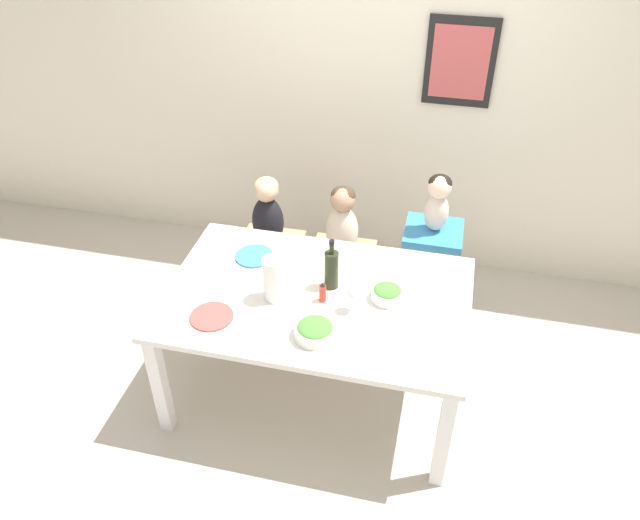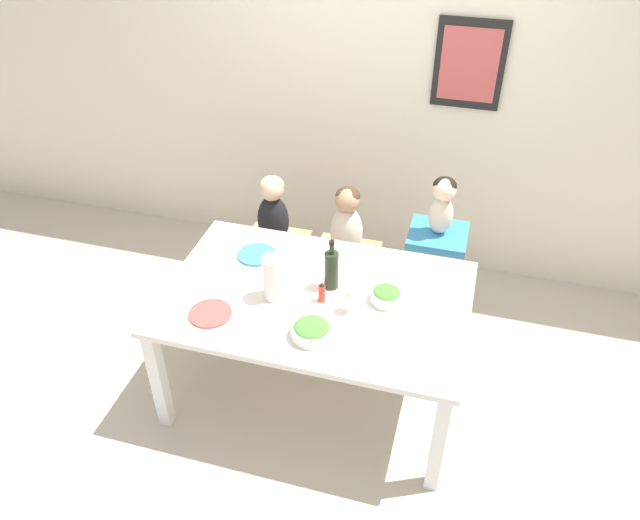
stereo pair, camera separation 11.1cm
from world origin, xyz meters
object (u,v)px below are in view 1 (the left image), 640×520
dinner_plate_front_left (212,317)px  chair_right_highchair (431,251)px  salad_bowl_small (387,293)px  wine_glass_near (353,294)px  person_baby_right (438,199)px  wine_bottle (331,269)px  paper_towel_roll (274,279)px  chair_far_left (270,252)px  chair_far_center (341,262)px  dinner_plate_back_left (254,256)px  person_child_center (342,220)px  salad_bowl_large (315,330)px  person_child_left (267,211)px

dinner_plate_front_left → chair_right_highchair: bearing=45.7°
salad_bowl_small → wine_glass_near: bearing=-141.0°
person_baby_right → wine_bottle: 0.85m
wine_glass_near → paper_towel_roll: bearing=178.9°
chair_far_left → chair_far_center: size_ratio=1.00×
wine_bottle → paper_towel_roll: 0.32m
dinner_plate_back_left → chair_far_center: bearing=51.5°
person_baby_right → paper_towel_roll: person_baby_right is taller
chair_right_highchair → wine_bottle: 0.89m
chair_right_highchair → person_baby_right: size_ratio=1.98×
dinner_plate_front_left → dinner_plate_back_left: (0.05, 0.55, 0.00)m
chair_right_highchair → dinner_plate_front_left: (-1.04, -1.07, 0.16)m
chair_right_highchair → wine_bottle: size_ratio=2.43×
wine_glass_near → person_child_center: bearing=105.0°
person_child_center → salad_bowl_large: bearing=-85.5°
person_child_center → wine_bottle: size_ratio=1.63×
person_child_center → dinner_plate_front_left: 1.17m
person_baby_right → paper_towel_roll: (-0.77, -0.84, -0.10)m
salad_bowl_small → chair_far_left: bearing=141.1°
person_baby_right → dinner_plate_front_left: person_baby_right is taller
chair_right_highchair → wine_glass_near: 0.96m
person_child_center → dinner_plate_back_left: bearing=-128.5°
wine_glass_near → person_baby_right: bearing=67.6°
wine_bottle → paper_towel_roll: (-0.27, -0.16, 0.01)m
salad_bowl_large → person_child_center: bearing=94.5°
chair_far_center → dinner_plate_front_left: (-0.47, -1.07, 0.35)m
wine_glass_near → salad_bowl_large: bearing=-121.7°
chair_far_center → dinner_plate_back_left: dinner_plate_back_left is taller
chair_far_center → wine_bottle: wine_bottle is taller
wine_glass_near → salad_bowl_small: bearing=39.0°
salad_bowl_large → dinner_plate_back_left: 0.75m
dinner_plate_back_left → salad_bowl_large: bearing=-48.3°
chair_far_left → chair_far_center: 0.50m
chair_far_center → salad_bowl_small: (0.39, -0.72, 0.39)m
person_child_left → salad_bowl_small: 1.14m
salad_bowl_small → dinner_plate_back_left: size_ratio=0.77×
wine_glass_near → chair_right_highchair: bearing=67.5°
dinner_plate_back_left → chair_far_left: bearing=99.1°
wine_bottle → dinner_plate_front_left: size_ratio=1.36×
chair_far_left → chair_right_highchair: chair_right_highchair is taller
wine_bottle → dinner_plate_back_left: (-0.49, 0.16, -0.11)m
chair_right_highchair → person_baby_right: 0.38m
chair_far_center → dinner_plate_back_left: 0.75m
chair_right_highchair → salad_bowl_large: (-0.49, -1.08, 0.20)m
salad_bowl_large → paper_towel_roll: bearing=139.1°
wine_bottle → wine_glass_near: bearing=-48.6°
chair_far_center → paper_towel_roll: size_ratio=1.82×
paper_towel_roll → dinner_plate_front_left: paper_towel_roll is taller
salad_bowl_large → chair_far_center: bearing=94.5°
person_child_left → salad_bowl_large: person_child_left is taller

